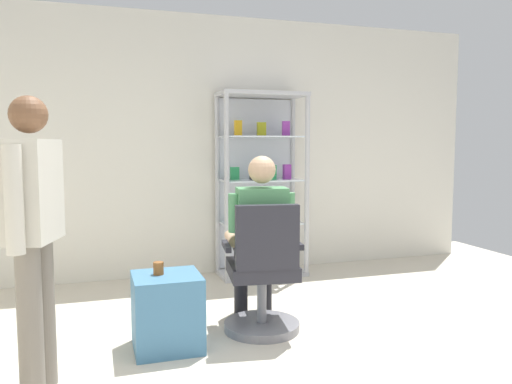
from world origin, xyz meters
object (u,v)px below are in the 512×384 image
(seated_shopkeeper, at_px, (259,233))
(tea_glass, at_px, (158,268))
(standing_customer, at_px, (33,226))
(office_chair, at_px, (263,280))
(display_cabinet_main, at_px, (260,183))
(storage_crate, at_px, (167,312))

(seated_shopkeeper, distance_m, tea_glass, 0.82)
(seated_shopkeeper, bearing_deg, standing_customer, -157.43)
(office_chair, xyz_separation_m, standing_customer, (-1.47, -0.46, 0.54))
(display_cabinet_main, distance_m, seated_shopkeeper, 1.57)
(display_cabinet_main, relative_size, standing_customer, 1.17)
(display_cabinet_main, height_order, seated_shopkeeper, display_cabinet_main)
(display_cabinet_main, bearing_deg, office_chair, -107.30)
(storage_crate, height_order, tea_glass, tea_glass)
(display_cabinet_main, xyz_separation_m, standing_customer, (-1.98, -2.09, -0.03))
(office_chair, bearing_deg, storage_crate, -174.46)
(display_cabinet_main, distance_m, storage_crate, 2.21)
(office_chair, relative_size, tea_glass, 11.42)
(office_chair, distance_m, tea_glass, 0.77)
(seated_shopkeeper, height_order, tea_glass, seated_shopkeeper)
(tea_glass, bearing_deg, storage_crate, -29.07)
(seated_shopkeeper, xyz_separation_m, storage_crate, (-0.73, -0.23, -0.46))
(office_chair, distance_m, storage_crate, 0.72)
(storage_crate, bearing_deg, office_chair, 5.54)
(office_chair, height_order, seated_shopkeeper, seated_shopkeeper)
(seated_shopkeeper, relative_size, tea_glass, 15.35)
(tea_glass, bearing_deg, display_cabinet_main, 53.05)
(storage_crate, xyz_separation_m, tea_glass, (-0.05, 0.03, 0.29))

